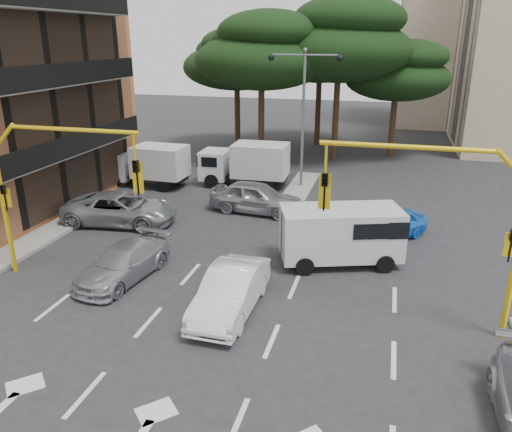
{
  "coord_description": "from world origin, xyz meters",
  "views": [
    {
      "loc": [
        4.82,
        -12.32,
        8.49
      ],
      "look_at": [
        -0.13,
        6.14,
        1.6
      ],
      "focal_mm": 35.0,
      "sensor_mm": 36.0,
      "label": 1
    }
  ],
  "objects": [
    {
      "name": "ground",
      "position": [
        0.0,
        0.0,
        0.0
      ],
      "size": [
        120.0,
        120.0,
        0.0
      ],
      "primitive_type": "plane",
      "color": "#28282B",
      "rests_on": "ground"
    },
    {
      "name": "median_strip",
      "position": [
        0.0,
        16.0,
        0.07
      ],
      "size": [
        1.4,
        6.0,
        0.15
      ],
      "primitive_type": "cube",
      "color": "gray",
      "rests_on": "ground"
    },
    {
      "name": "apartment_beige_far",
      "position": [
        12.95,
        44.0,
        8.35
      ],
      "size": [
        16.2,
        12.15,
        16.7
      ],
      "color": "#C0AF90",
      "rests_on": "ground"
    },
    {
      "name": "pine_left_near",
      "position": [
        -3.94,
        21.96,
        7.6
      ],
      "size": [
        9.15,
        9.15,
        10.23
      ],
      "color": "#382616",
      "rests_on": "ground"
    },
    {
      "name": "pine_center",
      "position": [
        1.06,
        23.96,
        8.3
      ],
      "size": [
        9.98,
        9.98,
        11.16
      ],
      "color": "#382616",
      "rests_on": "ground"
    },
    {
      "name": "pine_left_far",
      "position": [
        -6.94,
        25.96,
        6.91
      ],
      "size": [
        8.32,
        8.32,
        9.3
      ],
      "color": "#382616",
      "rests_on": "ground"
    },
    {
      "name": "pine_right",
      "position": [
        5.06,
        25.96,
        6.22
      ],
      "size": [
        7.49,
        7.49,
        8.37
      ],
      "color": "#382616",
      "rests_on": "ground"
    },
    {
      "name": "pine_back",
      "position": [
        -0.94,
        28.96,
        7.6
      ],
      "size": [
        9.15,
        9.15,
        10.23
      ],
      "color": "#382616",
      "rests_on": "ground"
    },
    {
      "name": "signal_mast_right",
      "position": [
        6.8,
        1.99,
        3.88
      ],
      "size": [
        5.79,
        0.37,
        6.0
      ],
      "color": "yellow",
      "rests_on": "ground"
    },
    {
      "name": "signal_mast_left",
      "position": [
        -6.8,
        1.99,
        3.88
      ],
      "size": [
        5.79,
        0.37,
        6.0
      ],
      "color": "yellow",
      "rests_on": "ground"
    },
    {
      "name": "street_lamp_center",
      "position": [
        0.0,
        16.0,
        5.43
      ],
      "size": [
        4.16,
        0.36,
        7.77
      ],
      "color": "slate",
      "rests_on": "median_strip"
    },
    {
      "name": "car_white_hatch",
      "position": [
        0.31,
        1.33,
        0.73
      ],
      "size": [
        1.62,
        4.46,
        1.46
      ],
      "primitive_type": "imported",
      "rotation": [
        0.0,
        0.0,
        -0.02
      ],
      "color": "white",
      "rests_on": "ground"
    },
    {
      "name": "car_blue_compact",
      "position": [
        5.18,
        9.0,
        0.66
      ],
      "size": [
        3.63,
        4.01,
        1.32
      ],
      "primitive_type": "imported",
      "rotation": [
        0.0,
        0.0,
        -0.67
      ],
      "color": "blue",
      "rests_on": "ground"
    },
    {
      "name": "car_silver_wagon",
      "position": [
        -4.25,
        2.55,
        0.63
      ],
      "size": [
        2.4,
        4.58,
        1.27
      ],
      "primitive_type": "imported",
      "rotation": [
        0.0,
        0.0,
        -0.15
      ],
      "color": "#9DA0A5",
      "rests_on": "ground"
    },
    {
      "name": "car_silver_cross_a",
      "position": [
        -7.3,
        7.74,
        0.74
      ],
      "size": [
        5.61,
        3.09,
        1.49
      ],
      "primitive_type": "imported",
      "rotation": [
        0.0,
        0.0,
        1.69
      ],
      "color": "gray",
      "rests_on": "ground"
    },
    {
      "name": "car_silver_cross_b",
      "position": [
        -1.44,
        11.02,
        0.8
      ],
      "size": [
        4.87,
        2.37,
        1.6
      ],
      "primitive_type": "imported",
      "rotation": [
        0.0,
        0.0,
        1.47
      ],
      "color": "#95979D",
      "rests_on": "ground"
    },
    {
      "name": "van_white",
      "position": [
        3.33,
        6.0,
        1.16
      ],
      "size": [
        5.05,
        3.49,
        2.31
      ],
      "primitive_type": null,
      "rotation": [
        0.0,
        0.0,
        -1.24
      ],
      "color": "silver",
      "rests_on": "ground"
    },
    {
      "name": "box_truck_a",
      "position": [
        -9.0,
        14.0,
        1.24
      ],
      "size": [
        5.07,
        2.23,
        2.47
      ],
      "primitive_type": null,
      "rotation": [
        0.0,
        0.0,
        1.55
      ],
      "color": "silver",
      "rests_on": "ground"
    },
    {
      "name": "box_truck_b",
      "position": [
        -3.33,
        15.5,
        1.3
      ],
      "size": [
        5.34,
        2.37,
        2.6
      ],
      "primitive_type": null,
      "rotation": [
        0.0,
        0.0,
        1.6
      ],
      "color": "silver",
      "rests_on": "ground"
    }
  ]
}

